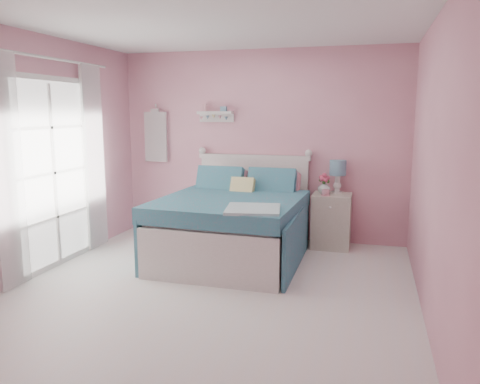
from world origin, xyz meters
The scene contains 13 objects.
floor centered at (0.00, 0.00, 0.00)m, with size 4.50×4.50×0.00m, color white.
room_shell centered at (0.00, 0.00, 1.58)m, with size 4.50×4.50×4.50m.
bed centered at (-0.08, 1.23, 0.40)m, with size 1.66×2.06×1.18m.
nightstand centered at (1.03, 1.99, 0.36)m, with size 0.49×0.48×0.71m.
table_lamp centered at (1.08, 2.11, 1.01)m, with size 0.21×0.21×0.43m.
vase centered at (0.92, 2.00, 0.79)m, with size 0.16×0.16×0.17m, color silver.
teacup centered at (0.96, 1.85, 0.75)m, with size 0.10×0.10×0.08m, color pink.
roses centered at (0.92, 2.00, 0.92)m, with size 0.14×0.11×0.12m.
wall_shelf centered at (-0.63, 2.19, 1.73)m, with size 0.50×0.15×0.25m.
hanging_dress centered at (-1.55, 2.18, 1.40)m, with size 0.34×0.03×0.72m, color white.
french_door centered at (-1.97, 0.40, 1.07)m, with size 0.04×1.32×2.16m.
curtain_near centered at (-1.92, -0.34, 1.18)m, with size 0.04×0.40×2.32m, color white.
curtain_far centered at (-1.92, 1.14, 1.18)m, with size 0.04×0.40×2.32m, color white.
Camera 1 is at (1.50, -4.08, 1.77)m, focal length 35.00 mm.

